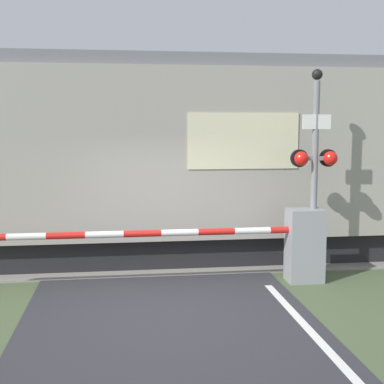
{
  "coord_description": "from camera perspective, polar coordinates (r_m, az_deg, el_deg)",
  "views": [
    {
      "loc": [
        -0.61,
        -7.4,
        2.66
      ],
      "look_at": [
        0.61,
        1.84,
        1.51
      ],
      "focal_mm": 50.0,
      "sensor_mm": 36.0,
      "label": 1
    }
  ],
  "objects": [
    {
      "name": "crossing_barrier",
      "position": [
        9.25,
        9.17,
        -5.43
      ],
      "size": [
        5.94,
        0.44,
        1.26
      ],
      "color": "gray",
      "rests_on": "ground_plane"
    },
    {
      "name": "ground_plane",
      "position": [
        7.89,
        -2.71,
        -12.68
      ],
      "size": [
        80.0,
        80.0,
        0.0
      ],
      "primitive_type": "plane",
      "color": "#475638"
    },
    {
      "name": "track_bed",
      "position": [
        11.12,
        -4.18,
        -6.69
      ],
      "size": [
        36.0,
        3.2,
        0.13
      ],
      "color": "gray",
      "rests_on": "ground_plane"
    },
    {
      "name": "signal_post",
      "position": [
        9.32,
        12.98,
        3.05
      ],
      "size": [
        0.81,
        0.26,
        3.61
      ],
      "color": "gray",
      "rests_on": "ground_plane"
    },
    {
      "name": "train",
      "position": [
        11.02,
        3.87,
        3.73
      ],
      "size": [
        20.18,
        2.79,
        3.96
      ],
      "color": "black",
      "rests_on": "ground_plane"
    }
  ]
}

